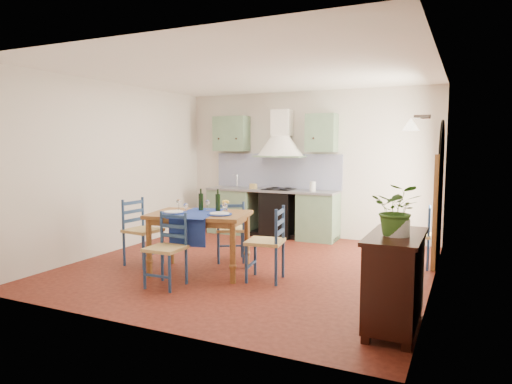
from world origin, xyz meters
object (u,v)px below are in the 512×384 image
sideboard (394,278)px  potted_plant (397,210)px  dining_table (199,220)px  chair_near (167,249)px

sideboard → potted_plant: 0.68m
sideboard → potted_plant: potted_plant is taller
sideboard → potted_plant: (0.02, -0.07, 0.67)m
dining_table → sideboard: bearing=-17.5°
dining_table → potted_plant: 2.95m
chair_near → potted_plant: 2.91m
sideboard → chair_near: bearing=176.3°
dining_table → potted_plant: (2.76, -0.93, 0.44)m
dining_table → potted_plant: bearing=-18.7°
chair_near → potted_plant: (2.82, -0.25, 0.70)m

